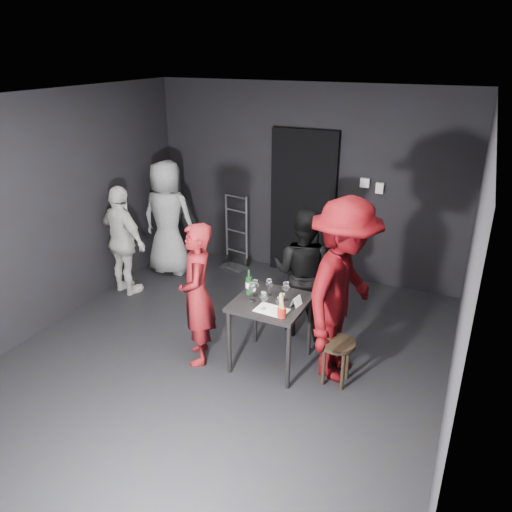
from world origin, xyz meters
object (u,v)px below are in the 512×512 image
at_px(tasting_table, 271,309).
at_px(woman_black, 303,272).
at_px(bystander_grey, 168,212).
at_px(breadstick_cup, 282,306).
at_px(stool, 337,350).
at_px(wine_bottle, 249,285).
at_px(bystander_cream, 123,241).
at_px(server_red, 197,293).
at_px(man_maroon, 344,269).
at_px(hand_truck, 236,253).

bearing_deg(tasting_table, woman_black, 84.18).
distance_m(bystander_grey, breadstick_cup, 3.08).
bearing_deg(tasting_table, stool, -2.54).
distance_m(tasting_table, stool, 0.77).
bearing_deg(breadstick_cup, bystander_grey, 143.70).
relative_size(stool, wine_bottle, 1.70).
height_order(woman_black, bystander_cream, woman_black).
bearing_deg(tasting_table, server_red, -162.92).
bearing_deg(bystander_grey, man_maroon, 150.70).
relative_size(bystander_cream, breadstick_cup, 5.65).
xyz_separation_m(tasting_table, woman_black, (0.08, 0.76, 0.11)).
bearing_deg(server_red, breadstick_cup, 58.16).
distance_m(woman_black, breadstick_cup, 1.03).
relative_size(woman_black, breadstick_cup, 5.83).
relative_size(stool, bystander_grey, 0.25).
bearing_deg(woman_black, hand_truck, -39.96).
relative_size(hand_truck, tasting_table, 1.48).
bearing_deg(hand_truck, breadstick_cup, -43.41).
relative_size(woman_black, man_maroon, 0.65).
bearing_deg(bystander_grey, hand_truck, -148.19).
relative_size(woman_black, bystander_grey, 0.82).
distance_m(stool, bystander_grey, 3.42).
relative_size(tasting_table, stool, 1.60).
relative_size(stool, man_maroon, 0.20).
distance_m(bystander_cream, breadstick_cup, 2.84).
relative_size(hand_truck, bystander_grey, 0.59).
bearing_deg(tasting_table, man_maroon, 11.40).
bearing_deg(hand_truck, bystander_cream, -113.51).
distance_m(server_red, breadstick_cup, 0.95).
bearing_deg(breadstick_cup, bystander_cream, 159.29).
relative_size(hand_truck, wine_bottle, 4.00).
bearing_deg(wine_bottle, server_red, -150.31).
height_order(hand_truck, breadstick_cup, hand_truck).
bearing_deg(tasting_table, breadstick_cup, -49.85).
xyz_separation_m(server_red, woman_black, (0.81, 0.98, -0.02)).
relative_size(server_red, bystander_cream, 1.06).
height_order(woman_black, breadstick_cup, woman_black).
relative_size(tasting_table, server_red, 0.48).
relative_size(server_red, bystander_grey, 0.84).
bearing_deg(woman_black, breadstick_cup, 99.60).
bearing_deg(bystander_cream, tasting_table, 178.92).
bearing_deg(bystander_cream, wine_bottle, 177.97).
xyz_separation_m(tasting_table, stool, (0.72, -0.03, -0.27)).
distance_m(man_maroon, wine_bottle, 1.01).
bearing_deg(wine_bottle, bystander_cream, 162.06).
bearing_deg(bystander_cream, stool, -177.91).
xyz_separation_m(stool, bystander_grey, (-2.98, 1.59, 0.56)).
xyz_separation_m(woman_black, man_maroon, (0.62, -0.62, 0.41)).
xyz_separation_m(hand_truck, wine_bottle, (1.20, -2.09, 0.65)).
bearing_deg(bystander_grey, stool, 148.26).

